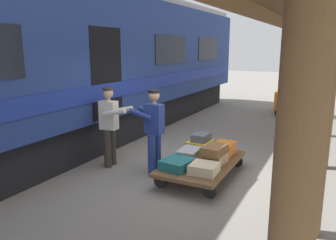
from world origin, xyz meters
The scene contains 15 objects.
ground_plane centered at (0.00, 0.00, 0.00)m, with size 60.00×60.00×0.00m, color gray.
platform_canopy centered at (-2.26, 0.00, 3.25)m, with size 3.20×15.41×3.56m.
train_car centered at (3.65, 0.00, 2.06)m, with size 3.03×18.47×4.00m.
luggage_cart centered at (-0.21, 0.17, 0.27)m, with size 1.20×2.14×0.32m.
suitcase_cream_canvas centered at (-0.48, 0.76, 0.40)m, with size 0.48×0.47×0.18m, color beige.
suitcase_gray_aluminum centered at (0.06, 0.17, 0.42)m, with size 0.37×0.57×0.21m, color #9EA0A5.
suitcase_yellow_case centered at (0.06, -0.42, 0.43)m, with size 0.46×0.56×0.24m, color gold.
suitcase_orange_carryall centered at (-0.48, -0.42, 0.45)m, with size 0.37×0.50×0.27m, color #CC6B23.
suitcase_tan_vintage centered at (-0.48, 0.17, 0.41)m, with size 0.37×0.47×0.20m, color tan.
suitcase_teal_softside centered at (0.06, 0.76, 0.40)m, with size 0.50×0.55×0.18m, color #1E666B.
suitcase_slate_roller centered at (0.05, -0.42, 0.63)m, with size 0.31×0.43×0.16m, color #4C515B.
suitcase_brown_leather centered at (-0.46, 0.20, 0.59)m, with size 0.36×0.55×0.17m, color brown.
porter_in_overalls centered at (0.77, 0.38, 0.93)m, with size 0.69×0.46×1.70m.
porter_by_door centered at (1.77, 0.48, 0.93)m, with size 0.69×0.47×1.70m.
baggage_tug centered at (-0.96, -7.42, 0.63)m, with size 1.11×1.71×1.30m.
Camera 1 is at (-2.46, 6.10, 2.52)m, focal length 35.95 mm.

